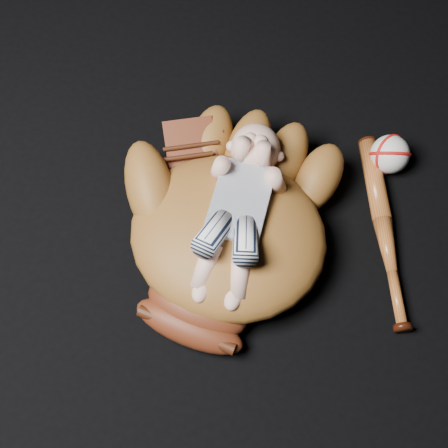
% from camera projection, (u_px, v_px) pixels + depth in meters
% --- Properties ---
extents(baseball_glove, '(0.61, 0.65, 0.16)m').
position_uv_depth(baseball_glove, '(228.00, 231.00, 1.13)').
color(baseball_glove, brown).
rests_on(baseball_glove, ground).
extents(newborn_baby, '(0.24, 0.38, 0.14)m').
position_uv_depth(newborn_baby, '(237.00, 214.00, 1.09)').
color(newborn_baby, '#E0A790').
rests_on(newborn_baby, baseball_glove).
extents(baseball_bat, '(0.07, 0.41, 0.04)m').
position_uv_depth(baseball_bat, '(384.00, 230.00, 1.20)').
color(baseball_bat, '#9A4D1D').
rests_on(baseball_bat, ground).
extents(baseball, '(0.10, 0.10, 0.08)m').
position_uv_depth(baseball, '(390.00, 154.00, 1.25)').
color(baseball, silver).
rests_on(baseball, ground).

